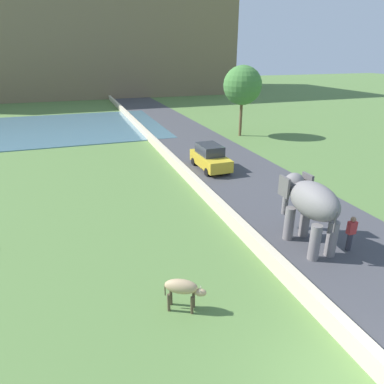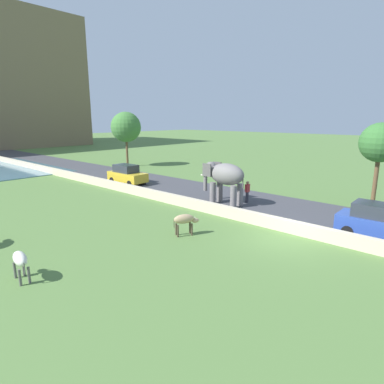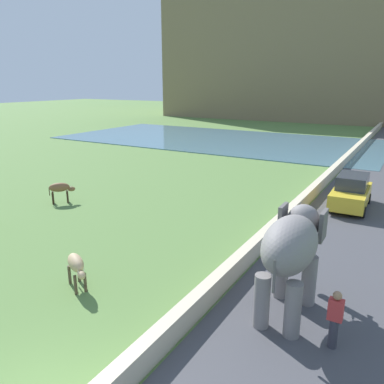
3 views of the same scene
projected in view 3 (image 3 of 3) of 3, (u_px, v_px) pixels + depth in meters
barrier_wall at (310, 194)px, 21.93m from camera, size 0.40×110.00×0.69m
lake at (218, 139)px, 44.72m from camera, size 36.00×18.00×0.08m
hill_distant at (354, 41)px, 68.39m from camera, size 64.00×28.00×26.91m
elephant at (292, 248)px, 10.69m from camera, size 1.44×3.47×2.99m
person_beside_elephant at (335, 319)px, 9.45m from camera, size 0.36×0.22×1.63m
car_yellow at (351, 192)px, 20.25m from camera, size 1.86×4.04×1.80m
cow_brown at (60, 188)px, 21.17m from camera, size 1.18×1.26×1.15m
cow_tan at (76, 265)px, 12.31m from camera, size 1.37×0.97×1.15m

